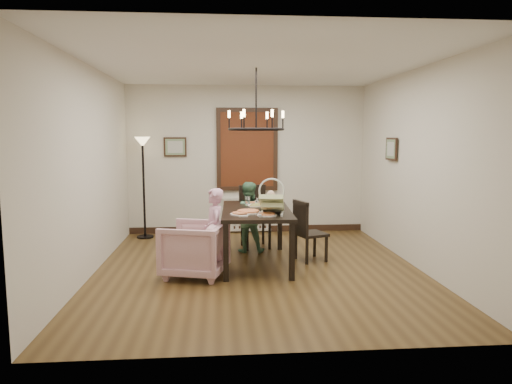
{
  "coord_description": "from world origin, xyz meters",
  "views": [
    {
      "loc": [
        -0.53,
        -6.19,
        1.86
      ],
      "look_at": [
        -0.0,
        0.34,
        1.05
      ],
      "focal_mm": 32.0,
      "sensor_mm": 36.0,
      "label": 1
    }
  ],
  "objects": [
    {
      "name": "baby_bouncer",
      "position": [
        0.17,
        -0.16,
        0.98
      ],
      "size": [
        0.46,
        0.57,
        0.34
      ],
      "primitive_type": null,
      "rotation": [
        0.0,
        0.0,
        -0.17
      ],
      "color": "beige",
      "rests_on": "dining_table"
    },
    {
      "name": "window_blinds",
      "position": [
        0.0,
        2.46,
        1.6
      ],
      "size": [
        1.0,
        0.03,
        1.4
      ],
      "primitive_type": "cube",
      "color": "#532E10",
      "rests_on": "room_shell"
    },
    {
      "name": "floor_lamp",
      "position": [
        -1.9,
        2.15,
        0.9
      ],
      "size": [
        0.3,
        0.3,
        1.8
      ],
      "primitive_type": null,
      "color": "black",
      "rests_on": "room_shell"
    },
    {
      "name": "room_shell",
      "position": [
        0.0,
        0.37,
        1.4
      ],
      "size": [
        4.51,
        5.0,
        2.81
      ],
      "color": "brown",
      "rests_on": "ground"
    },
    {
      "name": "picture_back",
      "position": [
        -1.35,
        2.47,
        1.65
      ],
      "size": [
        0.42,
        0.03,
        0.36
      ],
      "primitive_type": "cube",
      "color": "black",
      "rests_on": "room_shell"
    },
    {
      "name": "dining_table",
      "position": [
        -0.01,
        0.29,
        0.72
      ],
      "size": [
        1.03,
        1.75,
        0.81
      ],
      "rotation": [
        0.0,
        0.0,
        -0.03
      ],
      "color": "black",
      "rests_on": "room_shell"
    },
    {
      "name": "radiator",
      "position": [
        0.0,
        2.48,
        0.35
      ],
      "size": [
        0.92,
        0.12,
        0.62
      ],
      "primitive_type": null,
      "color": "silver",
      "rests_on": "room_shell"
    },
    {
      "name": "chandelier",
      "position": [
        -0.01,
        0.29,
        1.95
      ],
      "size": [
        0.8,
        0.8,
        0.04
      ],
      "primitive_type": "torus",
      "color": "black",
      "rests_on": "room_shell"
    },
    {
      "name": "chair_far",
      "position": [
        0.06,
        1.25,
        0.52
      ],
      "size": [
        0.54,
        0.54,
        1.04
      ],
      "primitive_type": null,
      "rotation": [
        0.0,
        0.0,
        0.19
      ],
      "color": "black",
      "rests_on": "room_shell"
    },
    {
      "name": "drinking_glass",
      "position": [
        0.04,
        0.47,
        0.88
      ],
      "size": [
        0.07,
        0.07,
        0.14
      ],
      "primitive_type": "cylinder",
      "color": "silver",
      "rests_on": "dining_table"
    },
    {
      "name": "elderly_woman",
      "position": [
        -0.61,
        -0.17,
        0.48
      ],
      "size": [
        0.28,
        0.38,
        0.97
      ],
      "primitive_type": "imported",
      "rotation": [
        0.0,
        0.0,
        -1.43
      ],
      "color": "#DB9AB7",
      "rests_on": "room_shell"
    },
    {
      "name": "salad_bowl",
      "position": [
        0.0,
        0.24,
        0.85
      ],
      "size": [
        0.32,
        0.32,
        0.08
      ],
      "primitive_type": "imported",
      "color": "white",
      "rests_on": "dining_table"
    },
    {
      "name": "seated_man",
      "position": [
        -0.09,
        0.99,
        0.47
      ],
      "size": [
        0.49,
        0.4,
        0.94
      ],
      "primitive_type": "imported",
      "rotation": [
        0.0,
        0.0,
        3.04
      ],
      "color": "#477855",
      "rests_on": "room_shell"
    },
    {
      "name": "picture_right",
      "position": [
        2.21,
        0.9,
        1.65
      ],
      "size": [
        0.03,
        0.42,
        0.36
      ],
      "primitive_type": "cube",
      "rotation": [
        0.0,
        0.0,
        1.57
      ],
      "color": "black",
      "rests_on": "room_shell"
    },
    {
      "name": "pizza_platter",
      "position": [
        -0.14,
        -0.05,
        0.83
      ],
      "size": [
        0.34,
        0.34,
        0.04
      ],
      "primitive_type": "cylinder",
      "color": "tan",
      "rests_on": "dining_table"
    },
    {
      "name": "chair_right",
      "position": [
        0.83,
        0.39,
        0.46
      ],
      "size": [
        0.52,
        0.52,
        0.92
      ],
      "primitive_type": null,
      "rotation": [
        0.0,
        0.0,
        1.91
      ],
      "color": "black",
      "rests_on": "room_shell"
    },
    {
      "name": "armchair",
      "position": [
        -0.87,
        -0.23,
        0.36
      ],
      "size": [
        0.98,
        0.97,
        0.73
      ],
      "primitive_type": "imported",
      "rotation": [
        0.0,
        0.0,
        -1.84
      ],
      "color": "beige",
      "rests_on": "room_shell"
    }
  ]
}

